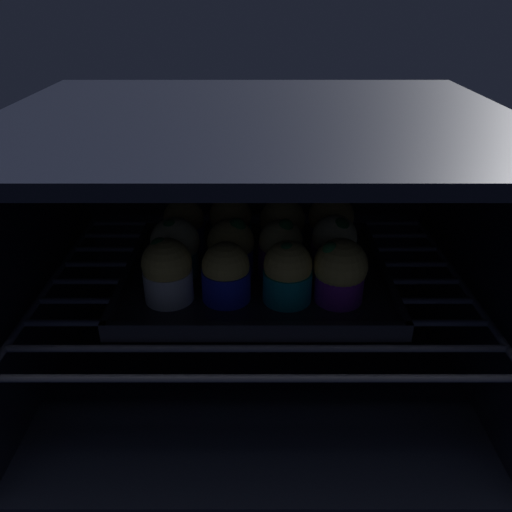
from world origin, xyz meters
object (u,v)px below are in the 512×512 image
muffin_row0_col1 (226,274)px  muffin_row1_col0 (175,248)px  muffin_row0_col3 (340,271)px  muffin_row0_col2 (288,272)px  muffin_row0_col0 (167,271)px  muffin_row1_col3 (334,244)px  muffin_row2_col1 (230,223)px  muffin_row2_col0 (184,225)px  muffin_row2_col3 (330,223)px  muffin_row1_col1 (231,248)px  muffin_row2_col2 (282,226)px  muffin_row1_col2 (281,249)px  baking_tray (256,275)px

muffin_row0_col1 → muffin_row1_col0: 9.02cm
muffin_row0_col1 → muffin_row0_col3: bearing=-1.1°
muffin_row0_col2 → muffin_row0_col0: bearing=179.2°
muffin_row0_col1 → muffin_row1_col3: bearing=26.4°
muffin_row0_col1 → muffin_row2_col1: muffin_row2_col1 is taller
muffin_row0_col3 → muffin_row1_col0: bearing=162.5°
muffin_row2_col0 → muffin_row2_col3: (20.28, 0.33, 0.20)cm
muffin_row1_col1 → muffin_row2_col0: (-6.77, 6.38, 0.22)cm
muffin_row0_col0 → muffin_row1_col1: muffin_row0_col0 is taller
muffin_row2_col0 → muffin_row2_col1: size_ratio=1.03×
muffin_row1_col3 → muffin_row2_col2: bearing=135.5°
muffin_row1_col2 → muffin_row2_col1: (-6.67, 7.16, 0.36)cm
muffin_row0_col3 → muffin_row2_col1: bearing=134.2°
muffin_row0_col3 → muffin_row1_col3: size_ratio=1.00×
muffin_row2_col2 → muffin_row0_col2: bearing=-89.9°
muffin_row0_col0 → muffin_row2_col0: (0.33, 12.90, -0.05)cm
muffin_row1_col1 → muffin_row1_col0: bearing=-177.1°
muffin_row2_col2 → muffin_row2_col3: size_ratio=0.96×
muffin_row2_col1 → muffin_row2_col3: (13.88, -0.26, 0.12)cm
muffin_row1_col2 → muffin_row2_col2: size_ratio=1.01×
muffin_row1_col0 → muffin_row2_col3: bearing=19.0°
muffin_row1_col0 → muffin_row1_col2: 13.32cm
muffin_row0_col2 → muffin_row0_col3: size_ratio=0.98×
muffin_row1_col3 → muffin_row0_col0: bearing=-161.4°
baking_tray → muffin_row1_col1: muffin_row1_col1 is taller
muffin_row2_col0 → muffin_row2_col1: 6.43cm
muffin_row0_col1 → muffin_row2_col2: 14.70cm
muffin_row0_col2 → muffin_row1_col3: bearing=47.9°
muffin_row1_col3 → muffin_row2_col2: size_ratio=1.01×
muffin_row1_col2 → muffin_row1_col3: size_ratio=1.00×
muffin_row1_col0 → muffin_row2_col0: size_ratio=0.97×
baking_tray → muffin_row0_col1: muffin_row0_col1 is taller
muffin_row2_col2 → muffin_row1_col2: bearing=-94.4°
baking_tray → muffin_row2_col1: (-3.54, 6.99, 4.33)cm
muffin_row1_col1 → muffin_row2_col0: muffin_row2_col0 is taller
muffin_row0_col0 → muffin_row0_col1: (6.78, 0.12, -0.44)cm
muffin_row0_col3 → muffin_row1_col2: (-6.54, 6.44, -0.27)cm
muffin_row0_col1 → muffin_row1_col2: (6.61, 6.19, 0.11)cm
muffin_row2_col2 → muffin_row2_col3: muffin_row2_col3 is taller
muffin_row2_col0 → muffin_row2_col2: (13.57, 0.09, -0.11)cm
muffin_row0_col1 → muffin_row1_col2: muffin_row1_col2 is taller
muffin_row0_col2 → muffin_row1_col3: 9.40cm
muffin_row0_col2 → muffin_row1_col3: muffin_row1_col3 is taller
baking_tray → muffin_row1_col1: size_ratio=4.38×
muffin_row0_col0 → baking_tray: bearing=32.3°
muffin_row2_col2 → muffin_row2_col3: 6.71cm
muffin_row0_col1 → muffin_row1_col0: size_ratio=0.92×
muffin_row0_col3 → muffin_row0_col1: bearing=178.9°
muffin_row0_col3 → muffin_row2_col2: size_ratio=1.01×
muffin_row0_col3 → muffin_row2_col3: 13.37cm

